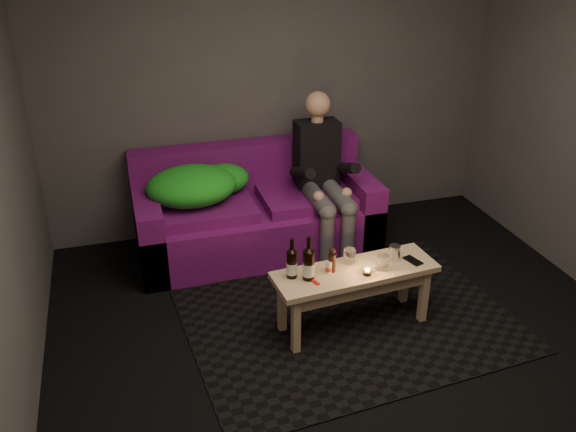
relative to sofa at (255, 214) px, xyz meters
name	(u,v)px	position (x,y,z in m)	size (l,w,h in m)	color
floor	(371,374)	(0.30, -1.82, -0.31)	(4.50, 4.50, 0.00)	black
room	(356,100)	(0.30, -1.35, 1.33)	(4.50, 4.50, 4.50)	silver
rug	(350,320)	(0.38, -1.26, -0.31)	(2.26, 1.64, 0.01)	black
sofa	(255,214)	(0.00, 0.00, 0.00)	(1.99, 0.90, 0.86)	#590D61
green_blanket	(197,185)	(-0.48, -0.01, 0.34)	(0.88, 0.60, 0.30)	#1B9823
person	(323,173)	(0.54, -0.16, 0.38)	(0.36, 0.83, 1.33)	black
coffee_table	(355,280)	(0.38, -1.31, 0.07)	(1.15, 0.45, 0.46)	tan
beer_bottle_a	(292,263)	(-0.06, -1.28, 0.26)	(0.07, 0.07, 0.28)	black
beer_bottle_b	(309,264)	(0.04, -1.33, 0.27)	(0.08, 0.08, 0.31)	black
salt_shaker	(329,267)	(0.19, -1.30, 0.19)	(0.04, 0.04, 0.09)	silver
pepper_mill	(332,263)	(0.22, -1.29, 0.22)	(0.05, 0.05, 0.14)	black
tumbler_back	(350,256)	(0.37, -1.22, 0.20)	(0.09, 0.09, 0.10)	white
tealight	(367,271)	(0.43, -1.39, 0.18)	(0.06, 0.06, 0.05)	white
tumbler_front	(382,262)	(0.55, -1.36, 0.20)	(0.08, 0.08, 0.11)	white
steel_cup	(394,253)	(0.69, -1.26, 0.21)	(0.08, 0.08, 0.11)	silver
smartphone	(413,261)	(0.80, -1.32, 0.16)	(0.07, 0.14, 0.01)	black
red_lighter	(315,282)	(0.06, -1.39, 0.16)	(0.02, 0.08, 0.01)	red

